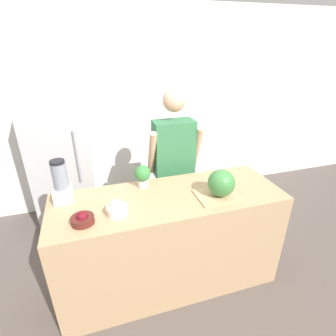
{
  "coord_description": "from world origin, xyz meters",
  "views": [
    {
      "loc": [
        -0.57,
        -1.46,
        2.14
      ],
      "look_at": [
        0.0,
        0.38,
        1.21
      ],
      "focal_mm": 28.0,
      "sensor_mm": 36.0,
      "label": 1
    }
  ],
  "objects": [
    {
      "name": "person",
      "position": [
        0.24,
        0.97,
        0.9
      ],
      "size": [
        0.56,
        0.27,
        1.74
      ],
      "color": "#333338",
      "rests_on": "ground_plane"
    },
    {
      "name": "ground_plane",
      "position": [
        0.0,
        0.0,
        0.0
      ],
      "size": [
        14.0,
        14.0,
        0.0
      ],
      "primitive_type": "plane",
      "color": "#564C47"
    },
    {
      "name": "cutting_board",
      "position": [
        0.39,
        0.23,
        0.97
      ],
      "size": [
        0.36,
        0.28,
        0.01
      ],
      "color": "tan",
      "rests_on": "counter_island"
    },
    {
      "name": "wall_back",
      "position": [
        0.0,
        2.02,
        1.3
      ],
      "size": [
        8.0,
        0.06,
        2.6
      ],
      "color": "white",
      "rests_on": "ground_plane"
    },
    {
      "name": "blender",
      "position": [
        -0.84,
        0.53,
        1.12
      ],
      "size": [
        0.15,
        0.15,
        0.37
      ],
      "color": "silver",
      "rests_on": "counter_island"
    },
    {
      "name": "refrigerator",
      "position": [
        -0.94,
        1.65,
        0.85
      ],
      "size": [
        0.66,
        0.67,
        1.69
      ],
      "color": "#B7B7BC",
      "rests_on": "ground_plane"
    },
    {
      "name": "counter_island",
      "position": [
        0.0,
        0.35,
        0.48
      ],
      "size": [
        1.98,
        0.69,
        0.96
      ],
      "color": "tan",
      "rests_on": "ground_plane"
    },
    {
      "name": "potted_plant",
      "position": [
        -0.18,
        0.57,
        1.08
      ],
      "size": [
        0.14,
        0.14,
        0.21
      ],
      "color": "beige",
      "rests_on": "counter_island"
    },
    {
      "name": "bowl_cherries",
      "position": [
        -0.7,
        0.18,
        0.99
      ],
      "size": [
        0.17,
        0.17,
        0.09
      ],
      "color": "#511E19",
      "rests_on": "counter_island"
    },
    {
      "name": "watermelon",
      "position": [
        0.41,
        0.22,
        1.09
      ],
      "size": [
        0.23,
        0.23,
        0.23
      ],
      "color": "#3D7F3D",
      "rests_on": "cutting_board"
    },
    {
      "name": "bowl_cream",
      "position": [
        -0.45,
        0.22,
        1.01
      ],
      "size": [
        0.16,
        0.16,
        0.13
      ],
      "color": "white",
      "rests_on": "counter_island"
    }
  ]
}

